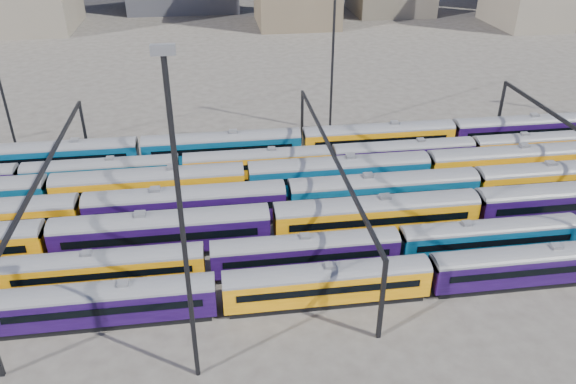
{
  "coord_description": "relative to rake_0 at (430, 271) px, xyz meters",
  "views": [
    {
      "loc": [
        -2.43,
        -53.86,
        33.57
      ],
      "look_at": [
        5.23,
        0.5,
        3.0
      ],
      "focal_mm": 35.0,
      "sensor_mm": 36.0,
      "label": 1
    }
  ],
  "objects": [
    {
      "name": "rake_6",
      "position": [
        -6.95,
        30.0,
        0.31
      ],
      "size": [
        128.29,
        3.13,
        5.27
      ],
      "color": "black",
      "rests_on": "ground"
    },
    {
      "name": "mast_3",
      "position": [
        -1.08,
        39.0,
        11.51
      ],
      "size": [
        1.4,
        0.5,
        25.6
      ],
      "color": "black",
      "rests_on": "ground"
    },
    {
      "name": "gantry_1",
      "position": [
        -36.08,
        15.0,
        4.33
      ],
      "size": [
        0.35,
        40.35,
        8.03
      ],
      "color": "black",
      "rests_on": "ground"
    },
    {
      "name": "mast_2",
      "position": [
        -21.08,
        -7.0,
        11.51
      ],
      "size": [
        1.4,
        0.5,
        25.6
      ],
      "color": "black",
      "rests_on": "ground"
    },
    {
      "name": "rake_2",
      "position": [
        -13.35,
        10.0,
        0.42
      ],
      "size": [
        132.9,
        3.24,
        5.47
      ],
      "color": "black",
      "rests_on": "ground"
    },
    {
      "name": "gantry_2",
      "position": [
        -6.08,
        15.0,
        4.33
      ],
      "size": [
        0.35,
        40.35,
        8.03
      ],
      "color": "black",
      "rests_on": "ground"
    },
    {
      "name": "rake_4",
      "position": [
        -15.23,
        20.0,
        0.43
      ],
      "size": [
        133.69,
        3.26,
        5.5
      ],
      "color": "black",
      "rests_on": "ground"
    },
    {
      "name": "rake_1",
      "position": [
        -29.43,
        5.0,
        -0.05
      ],
      "size": [
        93.24,
        2.73,
        4.59
      ],
      "color": "black",
      "rests_on": "ground"
    },
    {
      "name": "rake_3",
      "position": [
        -33.22,
        15.0,
        0.41
      ],
      "size": [
        132.44,
        3.23,
        5.45
      ],
      "color": "black",
      "rests_on": "ground"
    },
    {
      "name": "rake_5",
      "position": [
        -13.42,
        25.0,
        0.01
      ],
      "size": [
        133.43,
        2.79,
        4.68
      ],
      "color": "black",
      "rests_on": "ground"
    },
    {
      "name": "rake_0",
      "position": [
        0.0,
        0.0,
        0.0
      ],
      "size": [
        114.06,
        2.78,
        4.67
      ],
      "color": "black",
      "rests_on": "ground"
    },
    {
      "name": "ground",
      "position": [
        -16.08,
        15.0,
        -2.45
      ],
      "size": [
        500.0,
        500.0,
        0.0
      ],
      "primitive_type": "plane",
      "color": "#3E3934",
      "rests_on": "ground"
    }
  ]
}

